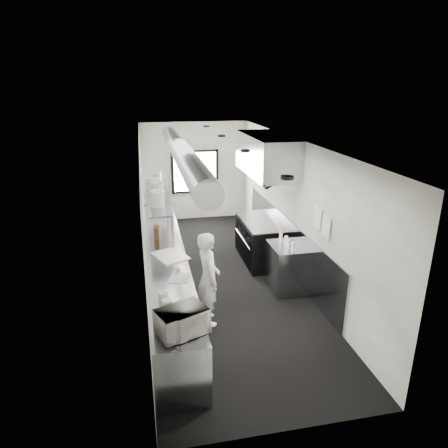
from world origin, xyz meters
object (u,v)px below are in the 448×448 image
range (261,240)px  far_work_table (158,214)px  knife_block (157,232)px  squeeze_bottle_e (281,235)px  plate_stack_c (155,185)px  bottle_station (287,267)px  plate_stack_b (157,190)px  prep_counter (167,273)px  plate_stack_d (156,180)px  pass_shelf (158,196)px  cutting_board (170,256)px  plate_stack_a (157,199)px  exhaust_hood (266,155)px  squeeze_bottle_c (286,241)px  squeeze_bottle_a (293,247)px  deli_tub_b (163,295)px  line_cook (208,278)px  microwave (182,321)px  squeeze_bottle_b (288,244)px  small_plate (178,273)px  deli_tub_a (167,303)px  squeeze_bottle_d (281,238)px

range → far_work_table: range is taller
knife_block → squeeze_bottle_e: knife_block is taller
squeeze_bottle_e → plate_stack_c: bearing=145.0°
bottle_station → plate_stack_b: 3.03m
prep_counter → plate_stack_d: size_ratio=15.88×
far_work_table → plate_stack_b: size_ratio=3.49×
plate_stack_b → bottle_station: bearing=-31.2°
pass_shelf → cutting_board: size_ratio=4.69×
bottle_station → plate_stack_a: bearing=160.1°
exhaust_hood → squeeze_bottle_c: 1.99m
exhaust_hood → pass_shelf: (-2.29, 0.30, -0.86)m
bottle_station → squeeze_bottle_a: 0.62m
prep_counter → plate_stack_a: (-0.07, 0.66, 1.27)m
deli_tub_b → squeeze_bottle_a: (2.42, 1.24, 0.05)m
cutting_board → exhaust_hood: bearing=33.7°
plate_stack_a → pass_shelf: bearing=87.8°
range → cutting_board: 2.61m
exhaust_hood → line_cook: size_ratio=1.38×
microwave → squeeze_bottle_b: microwave is taller
small_plate → plate_stack_d: plate_stack_d is taller
plate_stack_a → range: bearing=13.4°
range → small_plate: bearing=-133.4°
squeeze_bottle_b → squeeze_bottle_c: squeeze_bottle_c is taller
squeeze_bottle_b → exhaust_hood: bearing=89.8°
squeeze_bottle_b → bottle_station: bearing=69.5°
deli_tub_a → plate_stack_d: plate_stack_d is taller
squeeze_bottle_a → squeeze_bottle_b: (-0.04, 0.15, -0.00)m
squeeze_bottle_c → squeeze_bottle_d: bearing=96.3°
far_work_table → knife_block: bearing=-92.3°
bottle_station → pass_shelf: bearing=144.0°
cutting_board → range: bearing=34.4°
pass_shelf → plate_stack_b: 0.35m
range → knife_block: (-2.31, -0.51, 0.55)m
cutting_board → deli_tub_b: bearing=-98.1°
microwave → squeeze_bottle_c: microwave is taller
far_work_table → squeeze_bottle_e: bearing=-57.6°
far_work_table → microwave: 6.36m
knife_block → plate_stack_b: plate_stack_b is taller
exhaust_hood → deli_tub_b: size_ratio=15.35×
plate_stack_c → small_plate: bearing=-85.6°
small_plate → squeeze_bottle_a: bearing=12.4°
far_work_table → line_cook: size_ratio=0.75×
plate_stack_d → knife_block: bearing=-93.4°
plate_stack_c → squeeze_bottle_a: size_ratio=1.59×
cutting_board → squeeze_bottle_a: 2.23m
microwave → deli_tub_a: size_ratio=3.76×
squeeze_bottle_b → range: bearing=92.0°
bottle_station → plate_stack_d: size_ratio=2.38×
squeeze_bottle_a → line_cook: bearing=-161.9°
plate_stack_a → plate_stack_c: 1.11m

